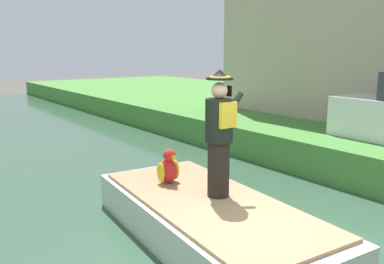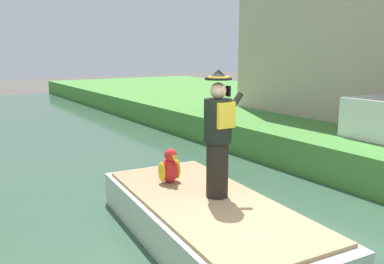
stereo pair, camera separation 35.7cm
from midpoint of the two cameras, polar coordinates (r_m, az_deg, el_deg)
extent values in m
cube|color=silver|center=(5.99, 3.88, -12.55)|extent=(2.20, 4.35, 0.56)
cube|color=#997A56|center=(5.87, 3.92, -9.83)|extent=(2.02, 4.01, 0.05)
cylinder|color=black|center=(5.89, 5.33, -5.31)|extent=(0.32, 0.32, 0.82)
cylinder|color=black|center=(5.73, 5.47, 1.61)|extent=(0.40, 0.40, 0.62)
cube|color=gold|center=(5.57, 6.71, 2.34)|extent=(0.28, 0.06, 0.36)
sphere|color=#DBA884|center=(5.67, 5.55, 5.84)|extent=(0.23, 0.23, 0.23)
cylinder|color=black|center=(5.66, 5.58, 7.51)|extent=(0.38, 0.38, 0.03)
cone|color=black|center=(5.65, 5.59, 8.21)|extent=(0.26, 0.26, 0.12)
cylinder|color=gold|center=(5.66, 5.58, 7.76)|extent=(0.29, 0.29, 0.02)
cylinder|color=black|center=(5.81, 7.44, 3.50)|extent=(0.38, 0.09, 0.43)
cube|color=black|center=(5.71, 6.95, 5.75)|extent=(0.03, 0.08, 0.15)
ellipsoid|color=red|center=(6.55, -1.66, -5.47)|extent=(0.26, 0.32, 0.40)
sphere|color=red|center=(6.44, -1.49, -3.25)|extent=(0.20, 0.20, 0.20)
cone|color=yellow|center=(6.36, -1.01, -3.53)|extent=(0.09, 0.09, 0.09)
ellipsoid|color=yellow|center=(6.48, -2.72, -5.66)|extent=(0.08, 0.20, 0.32)
ellipsoid|color=yellow|center=(6.62, -0.62, -5.27)|extent=(0.08, 0.20, 0.32)
camera|label=1|loc=(0.18, -88.31, 0.34)|focal=37.70mm
camera|label=2|loc=(0.18, 91.69, -0.34)|focal=37.70mm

